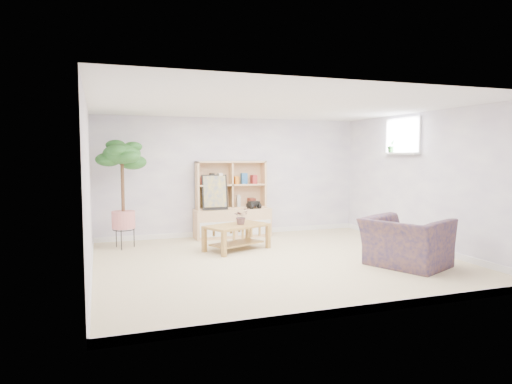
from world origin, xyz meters
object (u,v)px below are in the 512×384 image
object	(u,v)px
storage_unit	(232,199)
coffee_table	(237,237)
floor_tree	(123,194)
armchair	(406,239)

from	to	relation	value
storage_unit	coffee_table	size ratio (longest dim) A/B	1.41
coffee_table	floor_tree	distance (m)	2.15
floor_tree	armchair	bearing A→B (deg)	-35.48
floor_tree	armchair	size ratio (longest dim) A/B	1.73
coffee_table	storage_unit	bearing A→B (deg)	52.60
coffee_table	floor_tree	xyz separation A→B (m)	(-1.85, 0.82, 0.74)
armchair	storage_unit	bearing A→B (deg)	4.38
storage_unit	coffee_table	distance (m)	1.38
armchair	coffee_table	bearing A→B (deg)	21.88
storage_unit	coffee_table	world-z (taller)	storage_unit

